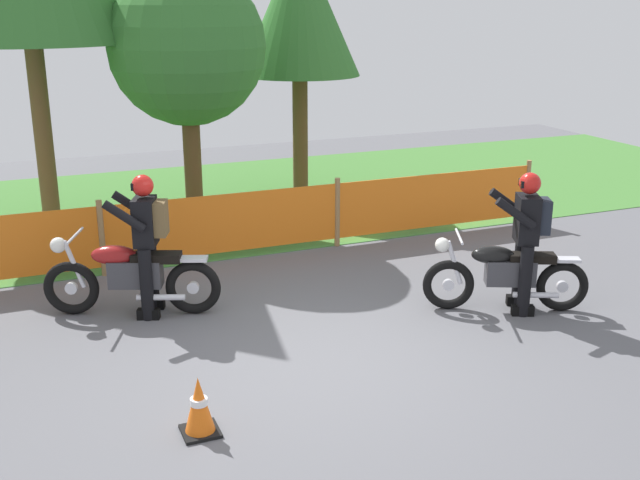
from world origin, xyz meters
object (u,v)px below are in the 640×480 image
object	(u,v)px
rider_trailing	(147,237)
traffic_cone	(199,406)
motorcycle_trailing	(130,276)
motorcycle_lead	(505,274)
rider_lead	(526,234)

from	to	relation	value
rider_trailing	traffic_cone	bearing A→B (deg)	109.36
rider_trailing	traffic_cone	world-z (taller)	rider_trailing
motorcycle_trailing	motorcycle_lead	bearing A→B (deg)	-179.15
motorcycle_lead	motorcycle_trailing	size ratio (longest dim) A/B	0.92
rider_lead	traffic_cone	distance (m)	4.47
motorcycle_lead	rider_lead	xyz separation A→B (m)	(0.20, -0.09, 0.50)
motorcycle_trailing	traffic_cone	world-z (taller)	motorcycle_trailing
rider_trailing	rider_lead	bearing A→B (deg)	-179.31
rider_lead	traffic_cone	size ratio (longest dim) A/B	3.19
motorcycle_lead	rider_lead	size ratio (longest dim) A/B	1.08
motorcycle_lead	motorcycle_trailing	bearing A→B (deg)	4.10
motorcycle_lead	traffic_cone	bearing A→B (deg)	42.96
motorcycle_lead	motorcycle_trailing	xyz separation A→B (m)	(-4.15, 1.57, 0.03)
rider_lead	motorcycle_lead	bearing A→B (deg)	0.51
motorcycle_trailing	traffic_cone	size ratio (longest dim) A/B	3.75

